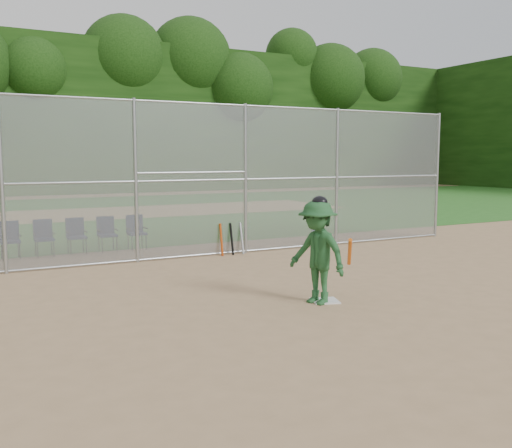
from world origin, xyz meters
name	(u,v)px	position (x,y,z in m)	size (l,w,h in m)	color
ground	(318,296)	(0.00, 0.00, 0.00)	(100.00, 100.00, 0.00)	tan
grass_strip	(100,213)	(0.00, 18.00, 0.01)	(100.00, 100.00, 0.00)	#235D1C
dirt_patch_far	(100,213)	(0.00, 18.00, 0.01)	(24.00, 24.00, 0.00)	tan
backstop_fence	(211,177)	(0.00, 5.00, 2.07)	(16.09, 0.09, 4.00)	gray
treeline	(87,97)	(0.00, 20.00, 5.50)	(81.00, 60.00, 11.00)	black
home_plate	(325,301)	(-0.12, -0.39, 0.01)	(0.46, 0.46, 0.02)	silver
batter_at_plate	(318,252)	(-0.33, -0.44, 0.93)	(1.13, 1.37, 1.92)	#205028
water_cooler	(318,237)	(3.57, 5.31, 0.23)	(0.36, 0.36, 0.45)	white
spare_bats	(232,239)	(0.53, 4.90, 0.42)	(0.66, 0.26, 0.85)	#D84C14
chair_1	(10,240)	(-4.74, 6.94, 0.48)	(0.54, 0.52, 0.96)	#101D3C
chair_2	(44,238)	(-3.92, 6.94, 0.48)	(0.54, 0.52, 0.96)	#101D3C
chair_3	(77,236)	(-3.09, 6.94, 0.48)	(0.54, 0.52, 0.96)	#101D3C
chair_4	(108,234)	(-2.27, 6.94, 0.48)	(0.54, 0.52, 0.96)	#101D3C
chair_5	(137,232)	(-1.45, 6.94, 0.48)	(0.54, 0.52, 0.96)	#101D3C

